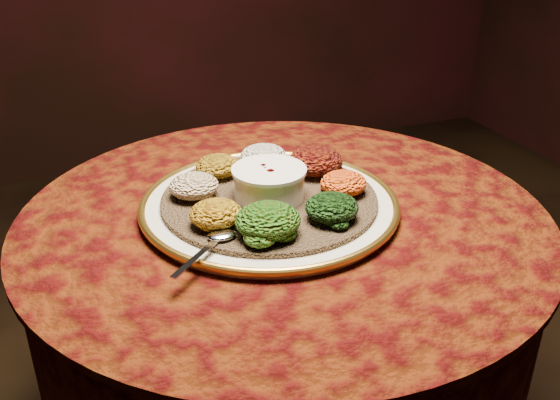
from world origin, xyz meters
name	(u,v)px	position (x,y,z in m)	size (l,w,h in m)	color
table	(284,292)	(0.00, 0.00, 0.55)	(0.96, 0.96, 0.73)	black
platter	(269,204)	(-0.02, 0.01, 0.75)	(0.54, 0.54, 0.02)	beige
injera	(269,199)	(-0.02, 0.01, 0.76)	(0.39, 0.39, 0.01)	brown
stew_bowl	(269,181)	(-0.02, 0.01, 0.79)	(0.13, 0.13, 0.06)	silver
spoon	(218,238)	(-0.15, -0.11, 0.77)	(0.13, 0.11, 0.01)	silver
portion_ayib	(263,156)	(0.01, 0.14, 0.78)	(0.09, 0.09, 0.04)	silver
portion_kitfo	(315,161)	(0.10, 0.07, 0.79)	(0.11, 0.10, 0.05)	black
portion_tikil	(343,183)	(0.11, -0.03, 0.78)	(0.09, 0.08, 0.04)	#C37E10
portion_gomen	(332,207)	(0.04, -0.11, 0.78)	(0.09, 0.09, 0.04)	black
portion_mixveg	(268,220)	(-0.07, -0.11, 0.79)	(0.11, 0.10, 0.05)	#922709
portion_kik	(216,214)	(-0.14, -0.05, 0.78)	(0.09, 0.08, 0.04)	#B78810
portion_timatim	(194,186)	(-0.15, 0.06, 0.78)	(0.09, 0.08, 0.04)	maroon
portion_shiro	(218,166)	(-0.08, 0.13, 0.78)	(0.09, 0.08, 0.04)	#A57613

